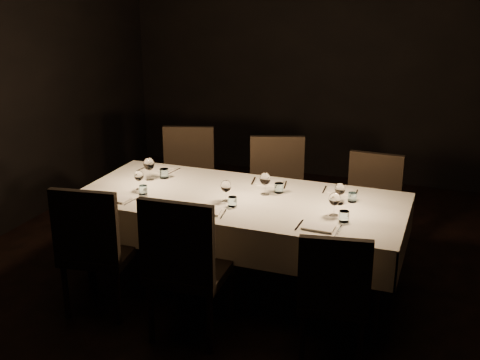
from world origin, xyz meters
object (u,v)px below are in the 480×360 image
at_px(chair_near_left, 95,245).
at_px(chair_near_right, 334,291).
at_px(chair_near_center, 185,263).
at_px(dining_table, 240,206).
at_px(chair_far_right, 371,205).
at_px(chair_far_left, 188,177).
at_px(chair_far_center, 277,190).

xyz_separation_m(chair_near_left, chair_near_right, (1.73, 0.02, -0.04)).
height_order(chair_near_left, chair_near_center, chair_near_center).
height_order(dining_table, chair_near_left, chair_near_left).
height_order(dining_table, chair_far_right, chair_far_right).
distance_m(chair_far_left, chair_far_right, 1.76).
height_order(dining_table, chair_near_right, chair_near_right).
bearing_deg(chair_near_left, dining_table, -146.25).
bearing_deg(chair_near_right, chair_far_right, -99.81).
relative_size(chair_near_right, chair_far_left, 0.90).
relative_size(chair_near_left, chair_far_center, 0.99).
bearing_deg(dining_table, chair_far_left, 134.79).
relative_size(chair_near_center, chair_far_right, 1.10).
distance_m(chair_near_center, chair_far_right, 1.89).
bearing_deg(chair_far_left, chair_near_center, -82.81).
relative_size(dining_table, chair_far_left, 2.48).
xyz_separation_m(chair_near_right, chair_far_center, (-0.85, 1.54, 0.05)).
xyz_separation_m(dining_table, chair_near_center, (-0.08, -0.82, -0.11)).
bearing_deg(chair_near_left, chair_far_right, -146.76).
bearing_deg(chair_near_left, chair_near_right, 172.09).
distance_m(chair_near_left, chair_far_right, 2.32).
xyz_separation_m(chair_far_center, chair_far_right, (0.84, -0.01, -0.03)).
distance_m(dining_table, chair_near_right, 1.18).
height_order(chair_near_left, chair_far_right, chair_near_left).
xyz_separation_m(chair_near_left, chair_far_center, (0.88, 1.56, 0.00)).
height_order(chair_near_left, chair_far_left, chair_far_left).
bearing_deg(chair_near_right, chair_near_center, -4.79).
relative_size(chair_near_left, chair_near_center, 0.96).
relative_size(chair_near_left, chair_far_right, 1.06).
bearing_deg(chair_far_center, chair_far_right, -20.32).
distance_m(chair_near_right, chair_far_center, 1.76).
bearing_deg(chair_near_left, chair_far_left, -97.69).
bearing_deg(chair_far_center, chair_near_left, -138.85).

